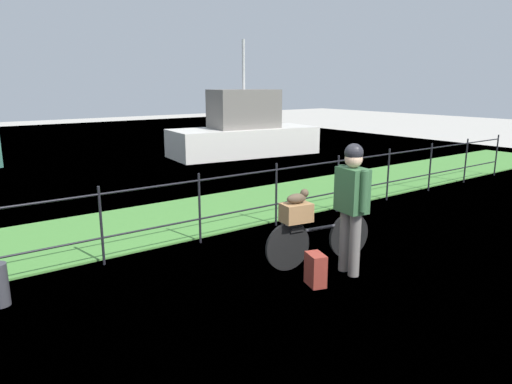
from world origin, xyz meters
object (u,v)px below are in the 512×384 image
at_px(moored_boat_near, 244,132).
at_px(wooden_crate, 296,213).
at_px(backpack_on_paving, 316,270).
at_px(bicycle_main, 318,240).
at_px(terrier_dog, 298,197).
at_px(cyclist_person, 352,198).

bearing_deg(moored_boat_near, wooden_crate, -121.58).
bearing_deg(wooden_crate, backpack_on_paving, -106.33).
bearing_deg(bicycle_main, terrier_dog, 170.69).
bearing_deg(terrier_dog, wooden_crate, 170.69).
xyz_separation_m(terrier_dog, backpack_on_paving, (-0.18, -0.54, -0.76)).
xyz_separation_m(terrier_dog, moored_boat_near, (5.29, 8.66, -0.17)).
bearing_deg(terrier_dog, cyclist_person, -51.08).
distance_m(terrier_dog, cyclist_person, 0.68).
xyz_separation_m(bicycle_main, backpack_on_paving, (-0.52, -0.49, -0.14)).
relative_size(wooden_crate, cyclist_person, 0.23).
bearing_deg(terrier_dog, moored_boat_near, 58.55).
bearing_deg(moored_boat_near, bicycle_main, -119.67).
bearing_deg(wooden_crate, cyclist_person, -49.71).
height_order(bicycle_main, wooden_crate, wooden_crate).
relative_size(bicycle_main, cyclist_person, 0.97).
xyz_separation_m(wooden_crate, cyclist_person, (0.45, -0.53, 0.24)).
distance_m(bicycle_main, terrier_dog, 0.71).
height_order(bicycle_main, moored_boat_near, moored_boat_near).
distance_m(terrier_dog, backpack_on_paving, 0.96).
distance_m(bicycle_main, backpack_on_paving, 0.72).
relative_size(wooden_crate, backpack_on_paving, 0.96).
bearing_deg(backpack_on_paving, terrier_dog, 179.29).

